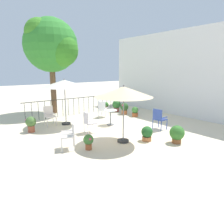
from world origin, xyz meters
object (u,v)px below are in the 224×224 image
(patio_chair_0, at_px, (49,115))
(potted_plant_2, at_px, (117,105))
(patio_umbrella_1, at_px, (124,92))
(potted_plant_5, at_px, (106,106))
(patio_chair_1, at_px, (103,108))
(patio_chair_4, at_px, (159,118))
(potted_plant_0, at_px, (31,123))
(cafe_table_0, at_px, (110,115))
(potted_plant_1, at_px, (147,133))
(patio_chair_2, at_px, (70,134))
(potted_plant_7, at_px, (124,108))
(shade_tree, at_px, (52,45))
(potted_plant_6, at_px, (135,111))
(patio_chair_3, at_px, (89,121))
(potted_plant_3, at_px, (88,141))
(potted_plant_4, at_px, (177,134))
(patio_umbrella_0, at_px, (64,84))

(patio_chair_0, xyz_separation_m, potted_plant_2, (-0.65, 4.73, -0.12))
(patio_umbrella_1, height_order, potted_plant_5, patio_umbrella_1)
(patio_chair_1, distance_m, potted_plant_2, 1.83)
(patio_chair_4, height_order, potted_plant_0, patio_chair_4)
(cafe_table_0, height_order, potted_plant_5, cafe_table_0)
(patio_chair_4, height_order, potted_plant_1, patio_chair_4)
(patio_chair_2, bearing_deg, potted_plant_7, 121.00)
(patio_chair_0, relative_size, potted_plant_7, 1.35)
(shade_tree, relative_size, cafe_table_0, 7.61)
(shade_tree, distance_m, patio_chair_1, 4.87)
(potted_plant_2, distance_m, potted_plant_6, 1.77)
(patio_chair_1, relative_size, potted_plant_0, 1.34)
(potted_plant_1, bearing_deg, patio_chair_4, 114.78)
(potted_plant_1, distance_m, potted_plant_7, 4.85)
(patio_umbrella_1, xyz_separation_m, potted_plant_7, (-3.71, 3.27, -1.50))
(patio_chair_3, height_order, potted_plant_1, patio_chair_3)
(potted_plant_5, bearing_deg, potted_plant_1, -21.82)
(patio_chair_3, relative_size, potted_plant_3, 1.72)
(patio_chair_2, xyz_separation_m, potted_plant_4, (1.92, 3.41, -0.17))
(potted_plant_6, relative_size, potted_plant_7, 0.82)
(potted_plant_0, bearing_deg, patio_chair_3, 49.55)
(patio_chair_1, distance_m, patio_chair_4, 3.64)
(patio_chair_1, height_order, potted_plant_6, patio_chair_1)
(patio_umbrella_0, relative_size, patio_chair_4, 2.36)
(potted_plant_4, xyz_separation_m, potted_plant_5, (-6.77, 1.67, -0.07))
(patio_chair_1, xyz_separation_m, potted_plant_3, (3.68, -3.19, -0.21))
(patio_chair_3, height_order, potted_plant_6, patio_chair_3)
(patio_umbrella_0, height_order, patio_chair_4, patio_umbrella_0)
(patio_umbrella_0, bearing_deg, potted_plant_0, -81.61)
(patio_chair_1, height_order, patio_chair_4, patio_chair_4)
(patio_chair_0, bearing_deg, patio_chair_1, 87.43)
(patio_umbrella_1, distance_m, patio_chair_3, 2.29)
(potted_plant_2, bearing_deg, patio_chair_3, -53.48)
(shade_tree, relative_size, potted_plant_3, 10.61)
(potted_plant_7, bearing_deg, potted_plant_4, -19.43)
(potted_plant_3, bearing_deg, patio_chair_2, -133.58)
(patio_umbrella_1, height_order, potted_plant_3, patio_umbrella_1)
(cafe_table_0, distance_m, potted_plant_6, 2.34)
(patio_chair_0, distance_m, patio_chair_1, 3.08)
(potted_plant_0, bearing_deg, potted_plant_4, 39.26)
(patio_chair_2, distance_m, potted_plant_2, 6.66)
(patio_chair_0, xyz_separation_m, potted_plant_6, (1.12, 4.69, -0.25))
(patio_chair_0, distance_m, potted_plant_0, 1.19)
(patio_chair_0, relative_size, potted_plant_3, 1.77)
(patio_umbrella_0, bearing_deg, patio_chair_1, 93.53)
(cafe_table_0, height_order, patio_chair_4, patio_chair_4)
(patio_chair_0, distance_m, potted_plant_7, 4.61)
(patio_chair_1, bearing_deg, potted_plant_6, 58.67)
(patio_chair_2, distance_m, potted_plant_0, 2.87)
(potted_plant_1, bearing_deg, patio_chair_2, -111.39)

